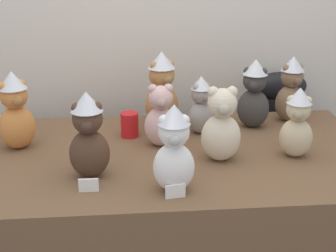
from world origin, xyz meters
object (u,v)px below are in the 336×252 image
Objects in this scene: teddy_bear_snow at (174,150)px; teddy_bear_ginger at (16,111)px; teddy_bear_blush at (161,118)px; teddy_bear_cream at (221,127)px; instrument_case at (275,154)px; teddy_bear_ash at (201,106)px; teddy_bear_cocoa at (89,136)px; teddy_bear_charcoal at (254,95)px; party_cup_red at (130,125)px; display_table at (168,234)px; teddy_bear_sand at (297,124)px; teddy_bear_mocha at (291,90)px; teddy_bear_caramel at (162,90)px.

teddy_bear_ginger is (-0.61, 0.43, 0.01)m from teddy_bear_snow.
teddy_bear_blush is 0.89× the size of teddy_bear_cream.
teddy_bear_ash is (-0.48, -0.38, 0.43)m from instrument_case.
teddy_bear_ash is (0.47, 0.40, -0.03)m from teddy_bear_cocoa.
teddy_bear_snow is 0.96× the size of teddy_bear_ginger.
teddy_bear_ginger is (-1.27, -0.48, 0.46)m from instrument_case.
teddy_bear_cocoa is 0.43m from teddy_bear_ginger.
teddy_bear_cocoa is 0.62m from teddy_bear_ash.
party_cup_red is at bearing -153.57° from teddy_bear_charcoal.
teddy_bear_blush is 2.48× the size of party_cup_red.
teddy_bear_ash reaches higher than instrument_case.
display_table is 6.00× the size of teddy_bear_sand.
instrument_case is at bearing 26.06° from party_cup_red.
teddy_bear_charcoal is 1.06× the size of teddy_bear_cream.
display_table is 0.66m from teddy_bear_cocoa.
teddy_bear_charcoal is (0.43, 0.59, 0.00)m from teddy_bear_snow.
party_cup_red is (0.47, 0.09, -0.11)m from teddy_bear_ginger.
teddy_bear_ginger reaches higher than teddy_bear_snow.
instrument_case is 1.21m from teddy_bear_snow.
teddy_bear_charcoal reaches higher than teddy_bear_mocha.
instrument_case is 8.67× the size of party_cup_red.
teddy_bear_mocha reaches higher than display_table.
teddy_bear_ginger is at bearing 135.60° from teddy_bear_cocoa.
teddy_bear_blush is at bearing -118.01° from teddy_bear_caramel.
teddy_bear_caramel is 1.16× the size of teddy_bear_cream.
teddy_bear_cocoa is at bearing -136.22° from teddy_bear_blush.
teddy_bear_charcoal is 0.91× the size of teddy_bear_caramel.
teddy_bear_mocha is 1.26m from teddy_bear_ginger.
teddy_bear_caramel is at bearing 57.47° from teddy_bear_cocoa.
teddy_bear_cream is (0.21, 0.24, -0.01)m from teddy_bear_snow.
display_table is 5.46× the size of teddy_bear_snow.
teddy_bear_snow is at bearing -122.98° from instrument_case.
teddy_bear_snow is 0.32m from teddy_bear_cream.
teddy_bear_blush is 0.84× the size of teddy_bear_charcoal.
display_table is 0.59m from teddy_bear_ash.
teddy_bear_sand is at bearing 27.41° from teddy_bear_snow.
teddy_bear_sand is 1.09× the size of teddy_bear_ash.
teddy_bear_cream is at bearing -85.69° from teddy_bear_caramel.
teddy_bear_cocoa reaches higher than teddy_bear_cream.
teddy_bear_mocha reaches higher than instrument_case.
teddy_bear_caramel is (0.01, 0.64, 0.02)m from teddy_bear_snow.
teddy_bear_charcoal is 0.26m from teddy_bear_ash.
teddy_bear_blush is 0.77× the size of teddy_bear_caramel.
teddy_bear_charcoal is (0.73, 0.45, -0.00)m from teddy_bear_cocoa.
teddy_bear_ginger is 1.03× the size of teddy_bear_charcoal.
display_table is at bearing -134.77° from instrument_case.
teddy_bear_snow is at bearing -25.74° from teddy_bear_cocoa.
teddy_bear_ash is at bearing 158.05° from teddy_bear_sand.
teddy_bear_caramel is 0.45m from teddy_bear_cream.
instrument_case is at bearing 42.38° from display_table.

